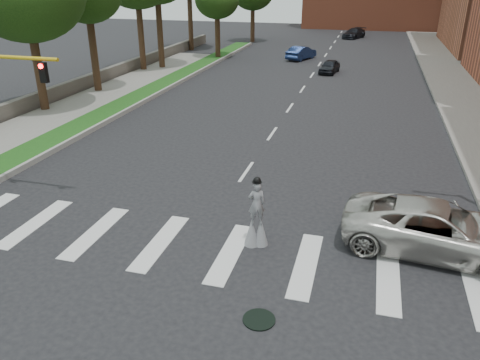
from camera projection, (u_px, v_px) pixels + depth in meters
ground_plane at (184, 263)px, 15.26m from camera, size 160.00×160.00×0.00m
grass_median at (141, 96)px, 35.64m from camera, size 2.00×60.00×0.25m
median_curb at (153, 96)px, 35.38m from camera, size 0.20×60.00×0.28m
sidewalk_left at (18, 132)px, 27.58m from camera, size 4.00×60.00×0.18m
sidewalk_right at (470, 101)px, 34.20m from camera, size 5.00×90.00×0.18m
stone_wall at (91, 81)px, 38.57m from camera, size 0.50×56.00×1.10m
manhole at (259, 320)px, 12.76m from camera, size 0.90×0.90×0.04m
stilt_performer at (256, 220)px, 15.96m from camera, size 0.82×0.63×2.57m
suv_crossing at (437, 229)px, 15.62m from camera, size 6.46×3.51×1.72m
car_near at (330, 67)px, 44.12m from camera, size 1.95×3.73×1.21m
car_mid at (301, 53)px, 50.97m from camera, size 2.95×4.60×1.43m
car_far at (354, 33)px, 67.75m from camera, size 3.59×5.21×1.40m
tree_6 at (217, 0)px, 49.21m from camera, size 4.68×4.68×8.13m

